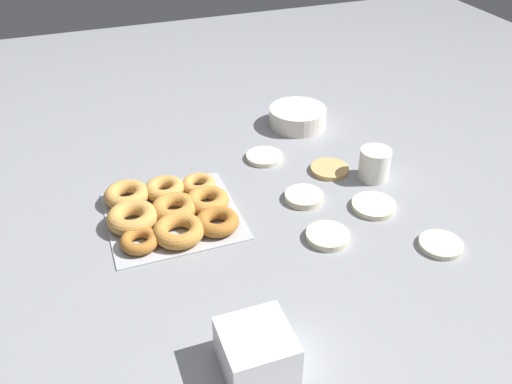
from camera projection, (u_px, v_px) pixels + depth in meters
name	position (u px, v px, depth m)	size (l,w,h in m)	color
ground_plane	(288.00, 206.00, 1.30)	(3.00, 3.00, 0.00)	gray
pancake_0	(304.00, 197.00, 1.31)	(0.09, 0.09, 0.02)	beige
pancake_1	(264.00, 157.00, 1.47)	(0.10, 0.10, 0.01)	beige
pancake_2	(328.00, 236.00, 1.19)	(0.10, 0.10, 0.02)	beige
pancake_3	(330.00, 169.00, 1.42)	(0.10, 0.10, 0.01)	tan
pancake_4	(374.00, 206.00, 1.29)	(0.11, 0.11, 0.01)	beige
pancake_5	(441.00, 245.00, 1.17)	(0.09, 0.09, 0.01)	beige
donut_tray	(169.00, 210.00, 1.25)	(0.29, 0.30, 0.04)	#ADAFB5
batter_bowl	(298.00, 117.00, 1.62)	(0.17, 0.17, 0.06)	silver
container_stack	(256.00, 351.00, 0.89)	(0.12, 0.12, 0.08)	white
paper_cup	(374.00, 164.00, 1.37)	(0.08, 0.08, 0.08)	white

